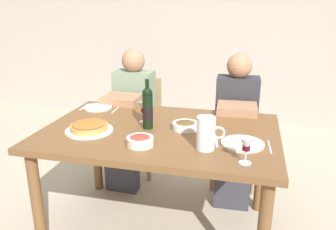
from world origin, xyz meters
The scene contains 20 objects.
ground_plane centered at (0.00, 0.00, 0.00)m, with size 8.00×8.00×0.00m, color #B2A893.
back_wall centered at (0.00, 2.51, 1.40)m, with size 8.00×0.10×2.80m, color #A3998E.
dining_table centered at (0.00, 0.00, 0.67)m, with size 1.50×1.00×0.76m.
wine_bottle centered at (-0.08, 0.01, 0.90)m, with size 0.07×0.07×0.33m.
water_pitcher centered at (0.33, -0.23, 0.84)m, with size 0.16×0.10×0.19m.
baked_tart centered at (-0.43, -0.14, 0.79)m, with size 0.30×0.30×0.06m.
salad_bowl centered at (-0.04, -0.27, 0.79)m, with size 0.15×0.15×0.06m.
olive_bowl centered at (0.16, 0.04, 0.79)m, with size 0.17×0.17×0.05m.
wine_glass_left_diner centered at (-0.14, 0.11, 0.86)m, with size 0.06×0.06×0.14m.
wine_glass_right_diner centered at (0.55, -0.36, 0.86)m, with size 0.07×0.07×0.14m.
dinner_plate_left_setting centered at (0.53, -0.12, 0.77)m, with size 0.25×0.25×0.01m, color silver.
dinner_plate_right_setting centered at (-0.59, 0.33, 0.77)m, with size 0.21×0.21×0.01m, color silver.
fork_left_setting centered at (0.38, -0.12, 0.76)m, with size 0.16×0.01×0.01m, color silver.
knife_left_setting centered at (0.68, -0.12, 0.76)m, with size 0.18×0.01×0.01m, color silver.
knife_right_setting centered at (-0.44, 0.33, 0.76)m, with size 0.18×0.01×0.01m, color silver.
spoon_right_setting centered at (-0.70, 0.33, 0.76)m, with size 0.16×0.01×0.01m, color silver.
chair_left centered at (-0.45, 0.91, 0.50)m, with size 0.41×0.41×0.87m.
diner_left centered at (-0.45, 0.67, 0.62)m, with size 0.35×0.51×1.16m.
chair_right centered at (0.45, 0.88, 0.50)m, with size 0.42×0.42×0.87m.
diner_right centered at (0.46, 0.64, 0.62)m, with size 0.35×0.51×1.16m.
Camera 1 is at (0.54, -1.98, 1.54)m, focal length 36.40 mm.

